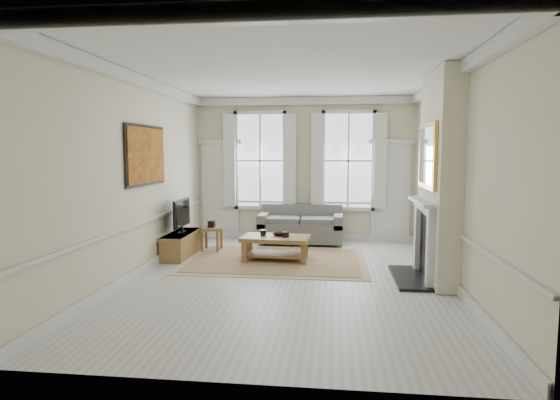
# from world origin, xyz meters

# --- Properties ---
(floor) EXTENTS (7.20, 7.20, 0.00)m
(floor) POSITION_xyz_m (0.00, 0.00, 0.00)
(floor) COLOR #B7B5AD
(floor) RESTS_ON ground
(ceiling) EXTENTS (7.20, 7.20, 0.00)m
(ceiling) POSITION_xyz_m (0.00, 0.00, 3.40)
(ceiling) COLOR white
(ceiling) RESTS_ON back_wall
(back_wall) EXTENTS (5.20, 0.00, 5.20)m
(back_wall) POSITION_xyz_m (0.00, 3.60, 1.70)
(back_wall) COLOR beige
(back_wall) RESTS_ON floor
(left_wall) EXTENTS (0.00, 7.20, 7.20)m
(left_wall) POSITION_xyz_m (-2.60, 0.00, 1.70)
(left_wall) COLOR beige
(left_wall) RESTS_ON floor
(right_wall) EXTENTS (0.00, 7.20, 7.20)m
(right_wall) POSITION_xyz_m (2.60, 0.00, 1.70)
(right_wall) COLOR beige
(right_wall) RESTS_ON floor
(window_left) EXTENTS (1.26, 0.20, 2.20)m
(window_left) POSITION_xyz_m (-1.05, 3.55, 1.90)
(window_left) COLOR #B2BCC6
(window_left) RESTS_ON back_wall
(window_right) EXTENTS (1.26, 0.20, 2.20)m
(window_right) POSITION_xyz_m (1.05, 3.55, 1.90)
(window_right) COLOR #B2BCC6
(window_right) RESTS_ON back_wall
(door_left) EXTENTS (0.90, 0.08, 2.30)m
(door_left) POSITION_xyz_m (-2.05, 3.56, 1.15)
(door_left) COLOR silver
(door_left) RESTS_ON floor
(door_right) EXTENTS (0.90, 0.08, 2.30)m
(door_right) POSITION_xyz_m (2.05, 3.56, 1.15)
(door_right) COLOR silver
(door_right) RESTS_ON floor
(painting) EXTENTS (0.05, 1.66, 1.06)m
(painting) POSITION_xyz_m (-2.56, 0.30, 2.05)
(painting) COLOR #C58821
(painting) RESTS_ON left_wall
(chimney_breast) EXTENTS (0.35, 1.70, 3.38)m
(chimney_breast) POSITION_xyz_m (2.43, 0.20, 1.70)
(chimney_breast) COLOR beige
(chimney_breast) RESTS_ON floor
(hearth) EXTENTS (0.55, 1.50, 0.05)m
(hearth) POSITION_xyz_m (2.00, 0.20, 0.03)
(hearth) COLOR black
(hearth) RESTS_ON floor
(fireplace) EXTENTS (0.21, 1.45, 1.33)m
(fireplace) POSITION_xyz_m (2.20, 0.20, 0.73)
(fireplace) COLOR silver
(fireplace) RESTS_ON floor
(mirror) EXTENTS (0.06, 1.26, 1.06)m
(mirror) POSITION_xyz_m (2.21, 0.20, 2.05)
(mirror) COLOR gold
(mirror) RESTS_ON chimney_breast
(sofa) EXTENTS (1.92, 0.93, 0.88)m
(sofa) POSITION_xyz_m (-0.03, 3.11, 0.37)
(sofa) COLOR slate
(sofa) RESTS_ON floor
(side_table) EXTENTS (0.52, 0.52, 0.51)m
(side_table) POSITION_xyz_m (-1.86, 2.00, 0.40)
(side_table) COLOR brown
(side_table) RESTS_ON floor
(rug) EXTENTS (3.50, 2.60, 0.02)m
(rug) POSITION_xyz_m (-0.39, 1.25, 0.01)
(rug) COLOR tan
(rug) RESTS_ON floor
(coffee_table) EXTENTS (1.34, 0.85, 0.48)m
(coffee_table) POSITION_xyz_m (-0.39, 1.25, 0.40)
(coffee_table) COLOR brown
(coffee_table) RESTS_ON rug
(ceramic_pot_a) EXTENTS (0.11, 0.11, 0.11)m
(ceramic_pot_a) POSITION_xyz_m (-0.64, 1.30, 0.54)
(ceramic_pot_a) COLOR black
(ceramic_pot_a) RESTS_ON coffee_table
(ceramic_pot_b) EXTENTS (0.14, 0.14, 0.10)m
(ceramic_pot_b) POSITION_xyz_m (-0.19, 1.20, 0.53)
(ceramic_pot_b) COLOR black
(ceramic_pot_b) RESTS_ON coffee_table
(bowl) EXTENTS (0.30, 0.30, 0.07)m
(bowl) POSITION_xyz_m (-0.34, 1.35, 0.52)
(bowl) COLOR black
(bowl) RESTS_ON coffee_table
(tv_stand) EXTENTS (0.43, 1.35, 0.48)m
(tv_stand) POSITION_xyz_m (-2.34, 1.42, 0.24)
(tv_stand) COLOR brown
(tv_stand) RESTS_ON floor
(tv) EXTENTS (0.08, 0.90, 0.68)m
(tv) POSITION_xyz_m (-2.32, 1.42, 0.88)
(tv) COLOR black
(tv) RESTS_ON tv_stand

